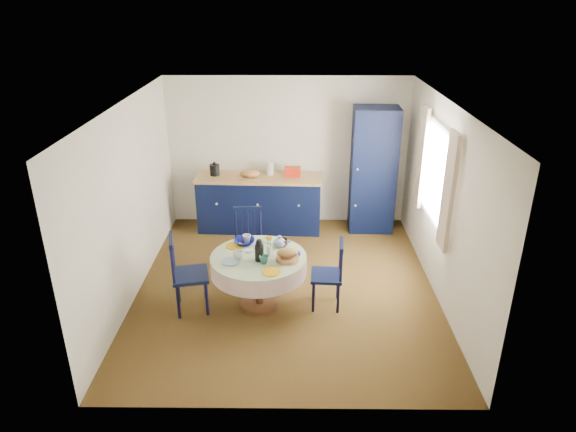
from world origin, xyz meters
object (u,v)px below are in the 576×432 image
cobalt_bowl (244,242)px  mug_c (283,243)px  pantry_cabinet (373,170)px  mug_a (239,255)px  chair_far (248,242)px  chair_left (187,273)px  chair_right (329,274)px  dining_table (260,265)px  mug_b (264,260)px  mug_d (247,239)px  kitchen_counter (259,202)px

cobalt_bowl → mug_c: bearing=-7.0°
pantry_cabinet → mug_a: bearing=-126.9°
pantry_cabinet → chair_far: bearing=-140.0°
chair_left → cobalt_bowl: 0.84m
mug_c → chair_right: bearing=-22.5°
chair_left → cobalt_bowl: bearing=-71.8°
dining_table → chair_right: 0.89m
mug_b → mug_d: bearing=113.9°
dining_table → pantry_cabinet: bearing=54.2°
mug_c → mug_d: bearing=166.3°
chair_far → mug_d: bearing=-89.5°
pantry_cabinet → chair_left: pantry_cabinet is taller
cobalt_bowl → kitchen_counter: bearing=88.2°
chair_far → mug_c: size_ratio=7.29×
mug_b → dining_table: bearing=109.6°
dining_table → mug_b: bearing=-70.4°
chair_left → mug_a: bearing=-101.2°
mug_c → cobalt_bowl: size_ratio=0.50×
pantry_cabinet → mug_c: 2.58m
chair_left → mug_d: (0.71, 0.46, 0.26)m
chair_far → chair_right: 1.38m
mug_d → cobalt_bowl: size_ratio=0.42×
kitchen_counter → cobalt_bowl: (-0.06, -2.04, 0.27)m
chair_far → mug_b: chair_far is taller
kitchen_counter → mug_d: 2.01m
chair_left → mug_c: bearing=-86.1°
kitchen_counter → mug_b: kitchen_counter is taller
mug_c → mug_d: size_ratio=1.19×
mug_c → mug_d: 0.49m
kitchen_counter → mug_b: size_ratio=19.09×
mug_d → cobalt_bowl: 0.06m
pantry_cabinet → mug_d: 2.78m
mug_b → mug_c: bearing=64.0°
mug_b → kitchen_counter: bearing=94.8°
mug_d → chair_right: bearing=-18.7°
mug_a → mug_c: 0.63m
mug_a → cobalt_bowl: (0.04, 0.39, -0.02)m
mug_b → mug_c: size_ratio=0.84×
chair_left → mug_b: chair_left is taller
chair_right → pantry_cabinet: bearing=164.1°
pantry_cabinet → chair_far: size_ratio=2.15×
chair_left → mug_b: size_ratio=9.22×
mug_a → cobalt_bowl: size_ratio=0.50×
chair_right → cobalt_bowl: chair_right is taller
mug_b → cobalt_bowl: mug_b is taller
dining_table → mug_a: size_ratio=9.05×
pantry_cabinet → cobalt_bowl: size_ratio=7.85×
mug_b → mug_d: same height
mug_a → mug_c: bearing=31.9°
mug_a → mug_c: (0.54, 0.33, 0.00)m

